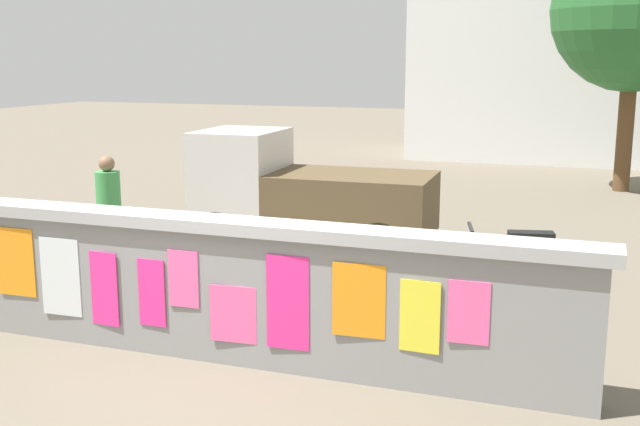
{
  "coord_description": "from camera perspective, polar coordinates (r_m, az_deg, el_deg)",
  "views": [
    {
      "loc": [
        3.28,
        -6.49,
        2.95
      ],
      "look_at": [
        0.09,
        2.41,
        1.03
      ],
      "focal_mm": 43.18,
      "sensor_mm": 36.0,
      "label": 1
    }
  ],
  "objects": [
    {
      "name": "tree_roadside",
      "position": [
        18.44,
        22.29,
        13.71
      ],
      "size": [
        3.55,
        3.55,
        5.74
      ],
      "color": "brown",
      "rests_on": "ground"
    },
    {
      "name": "bicycle_near",
      "position": [
        8.24,
        7.91,
        -6.95
      ],
      "size": [
        1.69,
        0.46,
        0.95
      ],
      "color": "black",
      "rests_on": "ground"
    },
    {
      "name": "person_walking",
      "position": [
        11.13,
        -15.39,
        0.88
      ],
      "size": [
        0.37,
        0.37,
        1.62
      ],
      "color": "yellow",
      "rests_on": "ground"
    },
    {
      "name": "building_background",
      "position": [
        24.0,
        20.21,
        13.49
      ],
      "size": [
        10.75,
        4.39,
        8.14
      ],
      "color": "silver",
      "rests_on": "ground"
    },
    {
      "name": "poster_wall",
      "position": [
        7.6,
        -6.87,
        -5.53
      ],
      "size": [
        7.16,
        0.42,
        1.43
      ],
      "color": "gray",
      "rests_on": "ground"
    },
    {
      "name": "motorcycle",
      "position": [
        10.03,
        14.39,
        -3.27
      ],
      "size": [
        1.87,
        0.68,
        0.87
      ],
      "color": "black",
      "rests_on": "ground"
    },
    {
      "name": "ground",
      "position": [
        15.15,
        6.82,
        0.14
      ],
      "size": [
        60.0,
        60.0,
        0.0
      ],
      "primitive_type": "plane",
      "color": "#6B6051"
    },
    {
      "name": "auto_rickshaw_truck",
      "position": [
        11.76,
        -1.39,
        1.41
      ],
      "size": [
        3.65,
        1.62,
        1.85
      ],
      "color": "black",
      "rests_on": "ground"
    }
  ]
}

